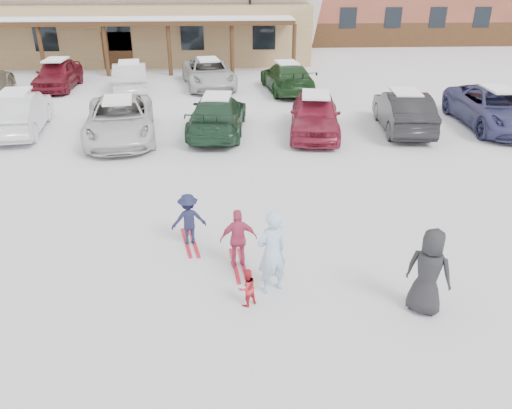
{
  "coord_description": "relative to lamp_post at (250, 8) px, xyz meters",
  "views": [
    {
      "loc": [
        -0.25,
        -9.05,
        5.85
      ],
      "look_at": [
        0.3,
        1.0,
        1.0
      ],
      "focal_mm": 35.0,
      "sensor_mm": 36.0,
      "label": 1
    }
  ],
  "objects": [
    {
      "name": "ground",
      "position": [
        -1.21,
        -24.54,
        -3.38
      ],
      "size": [
        160.0,
        160.0,
        0.0
      ],
      "primitive_type": "plane",
      "color": "white",
      "rests_on": "ground"
    },
    {
      "name": "lamp_post",
      "position": [
        0.0,
        0.0,
        0.0
      ],
      "size": [
        0.5,
        0.25,
        5.95
      ],
      "color": "black",
      "rests_on": "ground"
    },
    {
      "name": "adult_skier",
      "position": [
        -0.71,
        -25.4,
        -2.5
      ],
      "size": [
        0.76,
        0.66,
        1.75
      ],
      "primitive_type": "imported",
      "rotation": [
        0.0,
        0.0,
        3.61
      ],
      "color": "#AECFF0",
      "rests_on": "ground"
    },
    {
      "name": "toddler_red",
      "position": [
        -1.21,
        -25.85,
        -2.99
      ],
      "size": [
        0.48,
        0.45,
        0.78
      ],
      "primitive_type": "imported",
      "rotation": [
        0.0,
        0.0,
        3.72
      ],
      "color": "red",
      "rests_on": "ground"
    },
    {
      "name": "child_navy",
      "position": [
        -2.44,
        -23.45,
        -2.76
      ],
      "size": [
        0.88,
        0.62,
        1.24
      ],
      "primitive_type": "imported",
      "rotation": [
        0.0,
        0.0,
        3.35
      ],
      "color": "#1A1C3B",
      "rests_on": "ground"
    },
    {
      "name": "skis_child_navy",
      "position": [
        -2.44,
        -23.45,
        -3.36
      ],
      "size": [
        0.49,
        1.41,
        0.03
      ],
      "primitive_type": "cube",
      "rotation": [
        0.0,
        0.0,
        3.35
      ],
      "color": "red",
      "rests_on": "ground"
    },
    {
      "name": "child_magenta",
      "position": [
        -1.33,
        -24.49,
        -2.71
      ],
      "size": [
        0.81,
        0.41,
        1.34
      ],
      "primitive_type": "imported",
      "rotation": [
        0.0,
        0.0,
        3.25
      ],
      "color": "#C33A61",
      "rests_on": "ground"
    },
    {
      "name": "skis_child_magenta",
      "position": [
        -1.33,
        -24.49,
        -3.36
      ],
      "size": [
        0.35,
        1.41,
        0.03
      ],
      "primitive_type": "cube",
      "rotation": [
        0.0,
        0.0,
        3.25
      ],
      "color": "red",
      "rests_on": "ground"
    },
    {
      "name": "bystander_dark",
      "position": [
        2.07,
        -26.19,
        -2.53
      ],
      "size": [
        0.99,
        0.92,
        1.69
      ],
      "primitive_type": "imported",
      "rotation": [
        0.0,
        0.0,
        2.52
      ],
      "color": "black",
      "rests_on": "ground"
    },
    {
      "name": "parked_car_1",
      "position": [
        -9.47,
        -14.54,
        -2.59
      ],
      "size": [
        2.33,
        4.96,
        1.57
      ],
      "primitive_type": "imported",
      "rotation": [
        0.0,
        0.0,
        3.29
      ],
      "color": "silver",
      "rests_on": "ground"
    },
    {
      "name": "parked_car_2",
      "position": [
        -5.48,
        -15.49,
        -2.64
      ],
      "size": [
        3.22,
        5.59,
        1.47
      ],
      "primitive_type": "imported",
      "rotation": [
        0.0,
        0.0,
        0.15
      ],
      "color": "silver",
      "rests_on": "ground"
    },
    {
      "name": "parked_car_3",
      "position": [
        -1.91,
        -15.01,
        -2.66
      ],
      "size": [
        2.43,
        5.07,
        1.42
      ],
      "primitive_type": "imported",
      "rotation": [
        0.0,
        0.0,
        3.05
      ],
      "color": "#1E3B28",
      "rests_on": "ground"
    },
    {
      "name": "parked_car_4",
      "position": [
        1.76,
        -15.39,
        -2.61
      ],
      "size": [
        2.44,
        4.73,
        1.54
      ],
      "primitive_type": "imported",
      "rotation": [
        0.0,
        0.0,
        -0.14
      ],
      "color": "maroon",
      "rests_on": "ground"
    },
    {
      "name": "parked_car_5",
      "position": [
        5.26,
        -15.03,
        -2.62
      ],
      "size": [
        2.05,
        4.72,
        1.51
      ],
      "primitive_type": "imported",
      "rotation": [
        0.0,
        0.0,
        3.04
      ],
      "color": "black",
      "rests_on": "ground"
    },
    {
      "name": "parked_car_6",
      "position": [
        9.03,
        -14.83,
        -2.61
      ],
      "size": [
        2.73,
        5.58,
        1.53
      ],
      "primitive_type": "imported",
      "rotation": [
        0.0,
        0.0,
        -0.04
      ],
      "color": "#3A3D6A",
      "rests_on": "ground"
    },
    {
      "name": "parked_car_8",
      "position": [
        -10.27,
        -6.95,
        -2.63
      ],
      "size": [
        1.79,
        4.4,
        1.49
      ],
      "primitive_type": "imported",
      "rotation": [
        0.0,
        0.0,
        0.01
      ],
      "color": "maroon",
      "rests_on": "ground"
    },
    {
      "name": "parked_car_9",
      "position": [
        -6.38,
        -7.95,
        -2.63
      ],
      "size": [
        2.3,
        4.73,
        1.49
      ],
      "primitive_type": "imported",
      "rotation": [
        0.0,
        0.0,
        3.31
      ],
      "color": "silver",
      "rests_on": "ground"
    },
    {
      "name": "parked_car_10",
      "position": [
        -2.49,
        -6.92,
        -2.66
      ],
      "size": [
        3.24,
        5.51,
        1.44
      ],
      "primitive_type": "imported",
      "rotation": [
        0.0,
        0.0,
        0.17
      ],
      "color": "silver",
      "rests_on": "ground"
    },
    {
      "name": "parked_car_11",
      "position": [
        1.49,
        -8.22,
        -2.65
      ],
      "size": [
        2.61,
        5.2,
        1.45
      ],
      "primitive_type": "imported",
      "rotation": [
        0.0,
        0.0,
        3.26
      ],
      "color": "#1D3E1D",
      "rests_on": "ground"
    }
  ]
}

